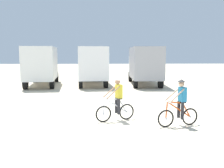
{
  "coord_description": "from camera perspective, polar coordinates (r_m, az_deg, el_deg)",
  "views": [
    {
      "loc": [
        0.01,
        -9.84,
        2.79
      ],
      "look_at": [
        0.5,
        4.29,
        1.1
      ],
      "focal_mm": 40.94,
      "sensor_mm": 36.0,
      "label": 1
    }
  ],
  "objects": [
    {
      "name": "ground_plane",
      "position": [
        10.23,
        -1.98,
        -9.01
      ],
      "size": [
        120.0,
        120.0,
        0.0
      ],
      "primitive_type": "plane",
      "color": "beige"
    },
    {
      "name": "box_truck_white_box",
      "position": [
        23.06,
        -15.39,
        4.29
      ],
      "size": [
        3.05,
        6.96,
        3.35
      ],
      "color": "white",
      "rests_on": "ground"
    },
    {
      "name": "box_truck_avon_van",
      "position": [
        22.87,
        -4.55,
        4.49
      ],
      "size": [
        2.97,
        6.94,
        3.35
      ],
      "color": "white",
      "rests_on": "ground"
    },
    {
      "name": "box_truck_grey_hauler",
      "position": [
        23.01,
        7.25,
        4.47
      ],
      "size": [
        2.52,
        6.8,
        3.35
      ],
      "color": "#9E9EA3",
      "rests_on": "ground"
    },
    {
      "name": "cyclist_orange_shirt",
      "position": [
        10.58,
        1.03,
        -3.77
      ],
      "size": [
        1.64,
        0.75,
        1.82
      ],
      "color": "black",
      "rests_on": "ground"
    },
    {
      "name": "cyclist_cowboy_hat",
      "position": [
        10.14,
        14.9,
        -4.46
      ],
      "size": [
        1.69,
        0.63,
        1.82
      ],
      "color": "black",
      "rests_on": "ground"
    }
  ]
}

